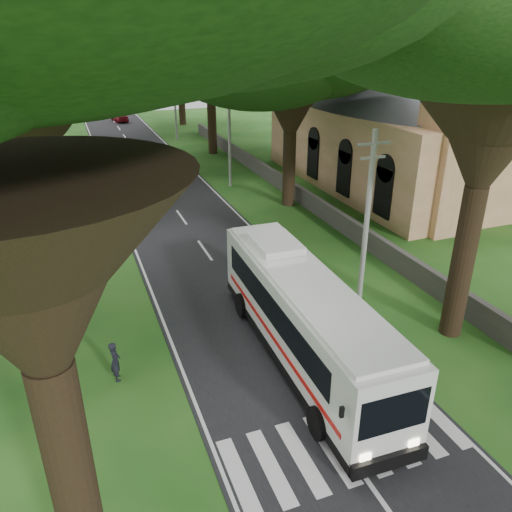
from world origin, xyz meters
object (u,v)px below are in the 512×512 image
Objects in this scene: pole_near at (367,216)px; distant_car_c at (120,117)px; coach_bus at (303,315)px; pole_far at (175,103)px; pole_mid at (229,135)px; distant_car_a at (103,143)px; church at (396,125)px; pedestrian at (115,361)px.

pole_near is 1.91× the size of distant_car_c.
coach_bus is 2.88× the size of distant_car_c.
distant_car_c is at bearing 107.12° from pole_far.
coach_bus is at bearing 81.05° from distant_car_c.
pole_near and pole_far have the same top height.
pole_mid and pole_far have the same top height.
pole_near is 0.66× the size of coach_bus.
coach_bus is at bearing 92.68° from distant_car_a.
pole_mid is 1.00× the size of pole_far.
pole_far is 1.91× the size of distant_car_c.
church is at bearing 49.27° from coach_bus.
pedestrian is at bearing -169.37° from pole_near.
pole_far reaches higher than coach_bus.
pedestrian is at bearing -105.43° from pole_far.
distant_car_c is (-0.00, 58.62, -1.27)m from coach_bus.
coach_bus is 58.63m from distant_car_c.
pole_near is at bearing -81.65° from pedestrian.
coach_bus is (-17.06, -18.91, -3.01)m from church.
distant_car_c is (-4.70, 55.26, -3.54)m from pole_near.
pole_far is 9.53m from distant_car_a.
pole_mid reaches higher than coach_bus.
pole_mid is 20.00m from pole_far.
pole_mid reaches higher than distant_car_a.
distant_car_c is at bearing 97.59° from pole_mid.
church is 3.00× the size of pole_mid.
pedestrian is (-11.64, -22.18, -3.39)m from pole_mid.
pole_mid is at bearing 113.45° from distant_car_a.
church is 19.88m from pole_near.
pole_mid reaches higher than pedestrian.
pole_mid is 1.91× the size of distant_car_c.
pole_mid is at bearing 90.00° from pole_near.
church is 43.43m from distant_car_c.
church is 3.00× the size of pole_near.
church is at bearing 51.50° from pole_near.
pole_far is 5.06× the size of pedestrian.
pole_near reaches higher than pedestrian.
distant_car_c is (3.80, 17.91, -0.14)m from distant_car_a.
pole_far is (0.00, 40.00, 0.00)m from pole_near.
pole_far is at bearing 98.17° from distant_car_c.
distant_car_a is (-20.86, 21.80, -4.13)m from church.
pole_near is 12.32m from pedestrian.
church is 25.64m from coach_bus.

